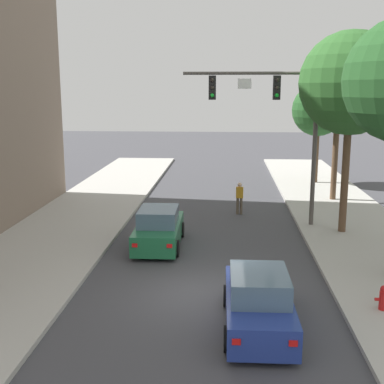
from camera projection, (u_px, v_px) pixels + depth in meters
ground_plane at (203, 296)px, 15.62m from camera, size 120.00×120.00×0.00m
traffic_signal_mast at (278, 111)px, 22.36m from camera, size 5.99×0.38×7.50m
car_lead_green at (159, 229)px, 20.40m from camera, size 1.87×4.26×1.60m
car_following_blue at (258, 303)px, 13.39m from camera, size 1.87×4.25×1.60m
pedestrian_crossing_road at (240, 197)px, 25.57m from camera, size 0.36×0.22×1.64m
fire_hydrant at (384, 298)px, 14.23m from camera, size 0.48×0.24×0.72m
street_tree_second at (351, 84)px, 20.87m from camera, size 4.31×4.31×8.52m
street_tree_third at (339, 95)px, 27.39m from camera, size 3.91×3.91×7.78m
street_tree_farthest at (318, 110)px, 32.74m from camera, size 3.41×3.41×6.49m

